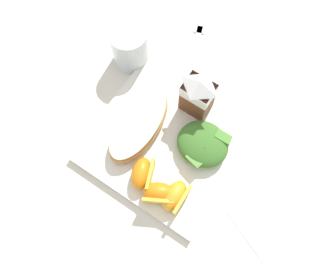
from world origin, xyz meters
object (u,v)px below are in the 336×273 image
(orange_wedge_front, at_px, (143,174))
(milk_carton, at_px, (198,94))
(drinking_clear_cup, at_px, (130,47))
(metal_fork, at_px, (195,49))
(orange_wedge_middle, at_px, (159,193))
(orange_wedge_rear, at_px, (175,196))
(cheesy_pizza_bread, at_px, (139,125))
(green_salad_pile, at_px, (203,144))
(paper_napkin, at_px, (267,219))
(white_plate, at_px, (168,139))

(orange_wedge_front, bearing_deg, milk_carton, 87.70)
(drinking_clear_cup, bearing_deg, metal_fork, 42.67)
(milk_carton, distance_m, orange_wedge_middle, 0.20)
(orange_wedge_rear, distance_m, metal_fork, 0.33)
(cheesy_pizza_bread, distance_m, milk_carton, 0.13)
(cheesy_pizza_bread, bearing_deg, green_salad_pile, 15.88)
(milk_carton, relative_size, metal_fork, 0.61)
(cheesy_pizza_bread, bearing_deg, paper_napkin, -2.42)
(cheesy_pizza_bread, distance_m, paper_napkin, 0.30)
(milk_carton, xyz_separation_m, paper_napkin, (0.23, -0.11, -0.07))
(cheesy_pizza_bread, xyz_separation_m, green_salad_pile, (0.12, 0.04, 0.00))
(orange_wedge_front, bearing_deg, orange_wedge_rear, -1.18)
(green_salad_pile, distance_m, paper_napkin, 0.18)
(green_salad_pile, distance_m, orange_wedge_front, 0.13)
(orange_wedge_middle, bearing_deg, cheesy_pizza_bread, 140.42)
(cheesy_pizza_bread, relative_size, orange_wedge_middle, 2.48)
(white_plate, distance_m, orange_wedge_front, 0.09)
(metal_fork, bearing_deg, milk_carton, -58.32)
(paper_napkin, bearing_deg, milk_carton, 153.74)
(white_plate, height_order, paper_napkin, white_plate)
(paper_napkin, xyz_separation_m, drinking_clear_cup, (-0.41, 0.14, 0.05))
(green_salad_pile, distance_m, milk_carton, 0.09)
(orange_wedge_rear, bearing_deg, orange_wedge_middle, -156.31)
(cheesy_pizza_bread, bearing_deg, orange_wedge_rear, -29.61)
(green_salad_pile, height_order, orange_wedge_middle, same)
(cheesy_pizza_bread, height_order, paper_napkin, cheesy_pizza_bread)
(white_plate, bearing_deg, orange_wedge_front, -88.35)
(cheesy_pizza_bread, bearing_deg, white_plate, 13.65)
(white_plate, distance_m, cheesy_pizza_bread, 0.07)
(milk_carton, bearing_deg, orange_wedge_front, -92.30)
(green_salad_pile, bearing_deg, orange_wedge_middle, -97.99)
(milk_carton, height_order, metal_fork, milk_carton)
(green_salad_pile, relative_size, milk_carton, 0.91)
(paper_napkin, bearing_deg, white_plate, 173.62)
(green_salad_pile, bearing_deg, orange_wedge_rear, -84.86)
(orange_wedge_front, height_order, metal_fork, orange_wedge_front)
(white_plate, relative_size, paper_napkin, 2.55)
(white_plate, distance_m, paper_napkin, 0.24)
(paper_napkin, bearing_deg, drinking_clear_cup, 161.06)
(orange_wedge_middle, xyz_separation_m, orange_wedge_rear, (0.03, 0.01, 0.00))
(orange_wedge_rear, bearing_deg, drinking_clear_cup, 140.09)
(white_plate, relative_size, orange_wedge_front, 4.05)
(orange_wedge_front, bearing_deg, green_salad_pile, 60.26)
(white_plate, bearing_deg, milk_carton, 83.70)
(white_plate, height_order, green_salad_pile, green_salad_pile)
(milk_carton, height_order, orange_wedge_rear, milk_carton)
(white_plate, xyz_separation_m, paper_napkin, (0.24, -0.03, -0.01))
(white_plate, relative_size, orange_wedge_rear, 4.63)
(green_salad_pile, distance_m, metal_fork, 0.23)
(paper_napkin, bearing_deg, metal_fork, 142.43)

